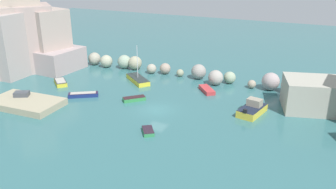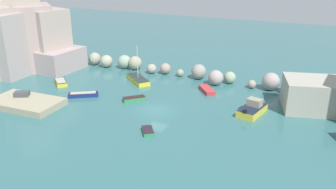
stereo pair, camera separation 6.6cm
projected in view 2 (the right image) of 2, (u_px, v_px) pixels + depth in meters
name	position (u px, v px, depth m)	size (l,w,h in m)	color
cove_water	(157.00, 110.00, 47.32)	(160.00, 160.00, 0.00)	#33686B
cliff_headland_left	(20.00, 41.00, 62.63)	(17.73, 18.62, 17.54)	#AA9D98
rock_breakwater	(181.00, 70.00, 60.17)	(38.06, 4.32, 2.72)	#9D9A87
stone_dock	(26.00, 103.00, 48.47)	(9.82, 5.58, 0.91)	tan
moored_boat_0	(252.00, 109.00, 45.93)	(3.25, 5.05, 1.92)	gold
moored_boat_1	(134.00, 99.00, 50.35)	(3.03, 3.07, 0.57)	#338949
moored_boat_2	(138.00, 79.00, 58.11)	(5.75, 5.16, 6.09)	yellow
moored_boat_3	(61.00, 82.00, 56.88)	(3.65, 3.42, 0.70)	yellow
moored_boat_4	(18.00, 99.00, 49.75)	(5.78, 4.27, 1.55)	teal
moored_boat_5	(148.00, 131.00, 40.98)	(2.29, 2.50, 0.48)	#338A4F
moored_boat_6	(83.00, 95.00, 51.82)	(4.20, 3.35, 0.62)	navy
moored_boat_7	(207.00, 90.00, 53.78)	(3.43, 3.72, 0.58)	#C2373A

